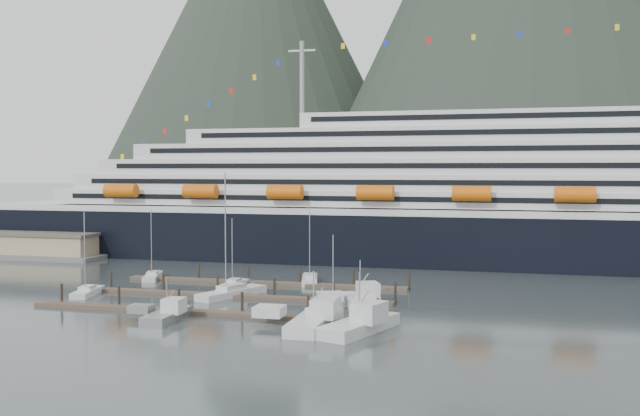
# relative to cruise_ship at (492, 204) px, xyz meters

# --- Properties ---
(ground) EXTENTS (1600.00, 1600.00, 0.00)m
(ground) POSITION_rel_cruise_ship_xyz_m (-30.03, -54.94, -12.04)
(ground) COLOR #404A4B
(ground) RESTS_ON ground
(mountains) EXTENTS (870.00, 440.00, 420.00)m
(mountains) POSITION_rel_cruise_ship_xyz_m (22.46, 533.60, 151.36)
(mountains) COLOR #202B20
(mountains) RESTS_ON ground
(cruise_ship) EXTENTS (210.00, 30.40, 50.30)m
(cruise_ship) POSITION_rel_cruise_ship_xyz_m (0.00, 0.00, 0.00)
(cruise_ship) COLOR black
(cruise_ship) RESTS_ON ground
(warehouse) EXTENTS (46.00, 20.00, 5.80)m
(warehouse) POSITION_rel_cruise_ship_xyz_m (-102.03, -12.94, -9.79)
(warehouse) COLOR #595956
(warehouse) RESTS_ON ground
(dock_near) EXTENTS (48.18, 2.28, 3.20)m
(dock_near) POSITION_rel_cruise_ship_xyz_m (-34.95, -64.89, -11.73)
(dock_near) COLOR #4A3B2F
(dock_near) RESTS_ON ground
(dock_mid) EXTENTS (48.18, 2.28, 3.20)m
(dock_mid) POSITION_rel_cruise_ship_xyz_m (-34.95, -51.89, -11.73)
(dock_mid) COLOR #4A3B2F
(dock_mid) RESTS_ON ground
(dock_far) EXTENTS (48.18, 2.28, 3.20)m
(dock_far) POSITION_rel_cruise_ship_xyz_m (-34.95, -38.89, -11.73)
(dock_far) COLOR #4A3B2F
(dock_far) RESTS_ON ground
(sailboat_a) EXTENTS (4.25, 8.76, 13.06)m
(sailboat_a) POSITION_rel_cruise_ship_xyz_m (-57.02, -55.92, -11.62)
(sailboat_a) COLOR silver
(sailboat_a) RESTS_ON ground
(sailboat_d) EXTENTS (7.31, 12.83, 19.10)m
(sailboat_d) POSITION_rel_cruise_ship_xyz_m (-35.63, -51.18, -11.57)
(sailboat_d) COLOR silver
(sailboat_d) RESTS_ON ground
(sailboat_e) EXTENTS (4.79, 8.80, 12.46)m
(sailboat_e) POSITION_rel_cruise_ship_xyz_m (-55.65, -38.05, -11.64)
(sailboat_e) COLOR silver
(sailboat_e) RESTS_ON ground
(sailboat_f) EXTENTS (2.37, 7.96, 11.52)m
(sailboat_f) POSITION_rel_cruise_ship_xyz_m (-38.55, -42.90, -11.64)
(sailboat_f) COLOR silver
(sailboat_f) RESTS_ON ground
(sailboat_g) EXTENTS (4.99, 10.26, 13.87)m
(sailboat_g) POSITION_rel_cruise_ship_xyz_m (-28.19, -34.95, -11.62)
(sailboat_g) COLOR silver
(sailboat_g) RESTS_ON ground
(sailboat_h) EXTENTS (5.25, 8.67, 10.46)m
(sailboat_h) POSITION_rel_cruise_ship_xyz_m (-18.47, -55.27, -11.65)
(sailboat_h) COLOR silver
(sailboat_h) RESTS_ON ground
(trawler_b) EXTENTS (7.22, 9.47, 6.04)m
(trawler_b) POSITION_rel_cruise_ship_xyz_m (-36.81, -69.95, -11.23)
(trawler_b) COLOR #989A9D
(trawler_b) RESTS_ON ground
(trawler_c) EXTENTS (10.38, 14.74, 7.48)m
(trawler_c) POSITION_rel_cruise_ship_xyz_m (-18.16, -68.54, -11.10)
(trawler_c) COLOR silver
(trawler_c) RESTS_ON ground
(trawler_d) EXTENTS (10.73, 13.53, 7.75)m
(trawler_d) POSITION_rel_cruise_ship_xyz_m (-12.17, -69.90, -11.08)
(trawler_d) COLOR silver
(trawler_d) RESTS_ON ground
(trawler_e) EXTENTS (9.81, 11.60, 7.20)m
(trawler_e) POSITION_rel_cruise_ship_xyz_m (-15.41, -54.65, -11.13)
(trawler_e) COLOR silver
(trawler_e) RESTS_ON ground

